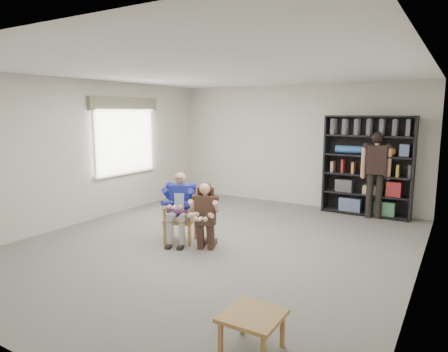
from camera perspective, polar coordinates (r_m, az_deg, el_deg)
The scene contains 9 objects.
room_shell at distance 6.40m, azimuth -1.24°, elevation 2.22°, with size 6.00×7.00×2.80m, color silver, non-canonical shape.
floor at distance 6.71m, azimuth -1.20°, elevation -9.73°, with size 6.00×7.00×0.01m, color slate.
window_left at distance 9.01m, azimuth -13.87°, elevation 5.43°, with size 0.16×2.00×1.75m, color silver, non-canonical shape.
armchair at distance 6.75m, azimuth -6.27°, elevation -5.62°, with size 0.53×0.51×0.92m, color olive, non-canonical shape.
seated_man at distance 6.72m, azimuth -6.29°, elevation -4.48°, with size 0.51×0.72×1.19m, color #1F2C99, non-canonical shape.
kneeling_woman at distance 6.31m, azimuth -2.72°, elevation -5.81°, with size 0.46×0.73×1.09m, color #3E2A20, non-canonical shape.
bookshelf at distance 8.89m, azimuth 19.81°, elevation 1.35°, with size 1.80×0.38×2.10m, color black, non-canonical shape.
standing_man at distance 8.68m, azimuth 20.80°, elevation 0.04°, with size 0.55×0.30×1.77m, color black, non-canonical shape.
side_table at distance 3.92m, azimuth 4.05°, elevation -21.35°, with size 0.53×0.53×0.36m, color olive, non-canonical shape.
Camera 1 is at (3.39, -5.37, 2.17)m, focal length 32.00 mm.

